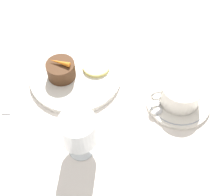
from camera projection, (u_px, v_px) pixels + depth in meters
The scene contains 10 objects.
ground_plane at pixel (70, 87), 0.79m from camera, with size 3.00×3.00×0.00m, color white.
dinner_plate at pixel (76, 75), 0.80m from camera, with size 0.24×0.24×0.01m.
saucer at pixel (178, 101), 0.76m from camera, with size 0.16×0.16×0.01m.
coffee_cup at pixel (180, 93), 0.73m from camera, with size 0.12×0.09×0.05m.
spoon at pixel (159, 101), 0.75m from camera, with size 0.04×0.10×0.00m.
wine_glass at pixel (79, 132), 0.62m from camera, with size 0.08×0.08×0.12m.
fork at pixel (13, 90), 0.78m from camera, with size 0.06×0.19×0.01m.
dessert_cake at pixel (61, 70), 0.78m from camera, with size 0.07×0.07×0.04m.
carrot_garnish at pixel (60, 62), 0.75m from camera, with size 0.05×0.04×0.01m.
pineapple_slice at pixel (96, 66), 0.81m from camera, with size 0.07×0.07×0.01m.
Camera 1 is at (-0.02, 0.50, 0.62)m, focal length 50.00 mm.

